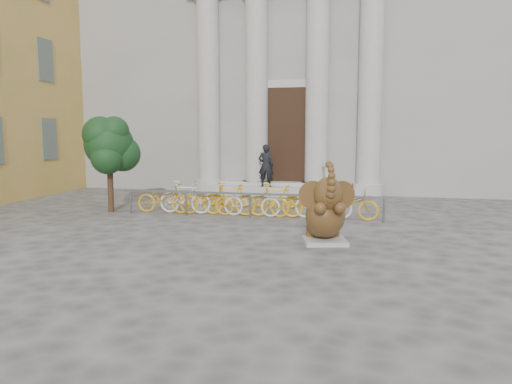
% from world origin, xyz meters
% --- Properties ---
extents(ground, '(80.00, 80.00, 0.00)m').
position_xyz_m(ground, '(0.00, 0.00, 0.00)').
color(ground, '#474442').
rests_on(ground, ground).
extents(classical_building, '(22.00, 10.70, 12.00)m').
position_xyz_m(classical_building, '(0.00, 14.93, 5.98)').
color(classical_building, gray).
rests_on(classical_building, ground).
extents(entrance_steps, '(6.00, 1.20, 0.36)m').
position_xyz_m(entrance_steps, '(0.00, 9.40, 0.18)').
color(entrance_steps, '#A8A59E').
rests_on(entrance_steps, ground).
extents(elephant_statue, '(1.23, 1.48, 1.88)m').
position_xyz_m(elephant_statue, '(2.31, 1.37, 0.68)').
color(elephant_statue, '#A8A59E').
rests_on(elephant_statue, ground).
extents(bike_rack, '(8.00, 0.53, 1.00)m').
position_xyz_m(bike_rack, '(-0.13, 4.50, 0.50)').
color(bike_rack, slate).
rests_on(bike_rack, ground).
extents(tree, '(1.71, 1.56, 2.97)m').
position_xyz_m(tree, '(-4.62, 4.31, 2.07)').
color(tree, '#332114').
rests_on(tree, ground).
extents(pedestrian, '(0.61, 0.41, 1.65)m').
position_xyz_m(pedestrian, '(-0.66, 9.05, 1.18)').
color(pedestrian, black).
rests_on(pedestrian, entrance_steps).
extents(balustrade_post, '(0.38, 0.38, 0.93)m').
position_xyz_m(balustrade_post, '(1.71, 9.10, 0.79)').
color(balustrade_post, '#A8A59E').
rests_on(balustrade_post, entrance_steps).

